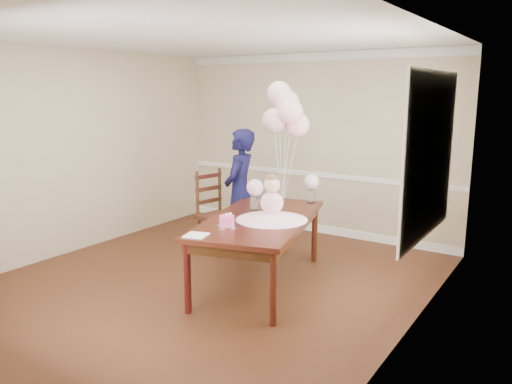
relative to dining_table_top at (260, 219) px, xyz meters
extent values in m
cube|color=#35190D|center=(-0.50, -0.25, -0.75)|extent=(4.50, 5.00, 0.00)
cube|color=white|center=(-0.50, -0.25, 1.95)|extent=(4.50, 5.00, 0.02)
cube|color=tan|center=(-0.50, 2.25, 0.60)|extent=(4.50, 0.02, 2.70)
cube|color=tan|center=(-2.75, -0.25, 0.60)|extent=(0.02, 5.00, 2.70)
cube|color=tan|center=(1.75, -0.25, 0.60)|extent=(0.02, 5.00, 2.70)
cube|color=white|center=(-0.50, 2.24, 0.15)|extent=(4.50, 0.02, 0.07)
cube|color=silver|center=(-0.50, 2.24, 1.88)|extent=(4.50, 0.02, 0.12)
cube|color=white|center=(-0.50, 2.24, -0.69)|extent=(4.50, 0.02, 0.12)
cube|color=white|center=(1.73, 0.25, 0.80)|extent=(0.02, 1.66, 1.56)
cube|color=silver|center=(1.71, 0.25, 0.80)|extent=(0.01, 1.50, 1.40)
cube|color=black|center=(0.00, 0.00, 0.00)|extent=(1.54, 2.26, 0.05)
cube|color=black|center=(0.00, 0.00, -0.08)|extent=(1.41, 2.13, 0.10)
cylinder|color=black|center=(-0.17, -1.03, -0.39)|extent=(0.09, 0.09, 0.72)
cylinder|color=black|center=(0.67, -0.80, -0.39)|extent=(0.09, 0.09, 0.72)
cylinder|color=black|center=(-0.67, 0.80, -0.39)|extent=(0.09, 0.09, 0.72)
cylinder|color=black|center=(0.17, 1.03, -0.39)|extent=(0.09, 0.09, 0.72)
cone|color=#F6B5DA|center=(0.16, -0.01, 0.08)|extent=(0.96, 0.96, 0.10)
sphere|color=#F69BD1|center=(0.16, -0.01, 0.21)|extent=(0.25, 0.25, 0.25)
sphere|color=beige|center=(0.16, -0.01, 0.41)|extent=(0.18, 0.18, 0.18)
sphere|color=brown|center=(0.16, -0.01, 0.47)|extent=(0.12, 0.12, 0.12)
cylinder|color=#B6B6BB|center=(-0.08, -0.50, 0.03)|extent=(0.28, 0.28, 0.01)
cylinder|color=#E5488A|center=(-0.08, -0.50, 0.09)|extent=(0.19, 0.19, 0.10)
sphere|color=white|center=(-0.08, -0.50, 0.15)|extent=(0.03, 0.03, 0.03)
sphere|color=white|center=(-0.05, -0.47, 0.15)|extent=(0.03, 0.03, 0.03)
cylinder|color=white|center=(-0.23, 0.26, 0.11)|extent=(0.13, 0.13, 0.16)
sphere|color=beige|center=(-0.23, 0.26, 0.29)|extent=(0.20, 0.20, 0.20)
cylinder|color=silver|center=(0.15, 0.95, 0.11)|extent=(0.13, 0.13, 0.16)
sphere|color=beige|center=(0.15, 0.95, 0.29)|extent=(0.20, 0.20, 0.20)
cube|color=white|center=(-0.12, -0.94, 0.03)|extent=(0.25, 0.25, 0.01)
cylinder|color=silver|center=(-0.05, 0.57, 0.04)|extent=(0.05, 0.05, 0.02)
sphere|color=#DF9EAE|center=(-0.15, 0.55, 1.06)|extent=(0.29, 0.29, 0.29)
sphere|color=#FFB4C5|center=(0.06, 0.55, 1.16)|extent=(0.29, 0.29, 0.29)
sphere|color=#EEA8C6|center=(-0.06, 0.68, 1.26)|extent=(0.29, 0.29, 0.29)
sphere|color=#F3ACC0|center=(-0.16, 0.67, 1.37)|extent=(0.29, 0.29, 0.29)
sphere|color=#FCB2C1|center=(0.08, 0.69, 1.01)|extent=(0.29, 0.29, 0.29)
cylinder|color=white|center=(-0.10, 0.56, 0.47)|extent=(0.09, 0.03, 0.86)
cylinder|color=white|center=(0.01, 0.56, 0.52)|extent=(0.12, 0.03, 0.96)
cylinder|color=white|center=(-0.05, 0.63, 0.57)|extent=(0.01, 0.10, 1.07)
cylinder|color=silver|center=(-0.11, 0.62, 0.62)|extent=(0.11, 0.08, 1.17)
cylinder|color=white|center=(0.01, 0.63, 0.44)|extent=(0.12, 0.11, 0.80)
cube|color=#34180E|center=(-1.08, 0.67, -0.26)|extent=(0.56, 0.56, 0.05)
cylinder|color=#391F0F|center=(-1.31, 0.52, -0.52)|extent=(0.05, 0.05, 0.46)
cylinder|color=#3D1510|center=(-0.93, 0.43, -0.52)|extent=(0.05, 0.05, 0.46)
cylinder|color=#38140F|center=(-1.22, 0.90, -0.52)|extent=(0.05, 0.05, 0.46)
cylinder|color=black|center=(-0.84, 0.81, -0.52)|extent=(0.05, 0.05, 0.46)
cylinder|color=#381C0F|center=(-1.33, 0.52, 0.05)|extent=(0.05, 0.05, 0.60)
cylinder|color=#341E0E|center=(-1.24, 0.90, 0.05)|extent=(0.05, 0.05, 0.60)
cube|color=#3A1D0F|center=(-1.29, 0.71, -0.08)|extent=(0.12, 0.43, 0.05)
cube|color=#391A0F|center=(-1.29, 0.71, 0.09)|extent=(0.12, 0.43, 0.05)
cube|color=#3B1610|center=(-1.29, 0.71, 0.27)|extent=(0.12, 0.43, 0.05)
imported|color=black|center=(-0.81, 0.78, 0.09)|extent=(0.54, 0.69, 1.67)
camera|label=1|loc=(2.90, -4.48, 1.40)|focal=35.00mm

